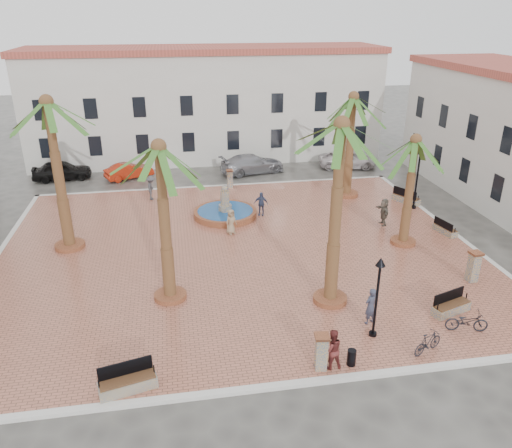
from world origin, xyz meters
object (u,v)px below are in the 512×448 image
Objects in this scene: litter_bin at (352,357)px; car_red at (129,171)px; palm_sw at (160,166)px; pedestrian_fountain_a at (231,222)px; bollard_se at (321,351)px; bollard_n at (230,178)px; bench_ne at (406,199)px; fountain at (225,212)px; car_silver at (252,164)px; pedestrian_north at (151,188)px; cyclist_b at (332,349)px; pedestrian_east at (384,212)px; bicycle_b at (428,342)px; palm_nw at (49,119)px; lamppost_e at (418,168)px; palm_s at (340,146)px; car_white at (348,160)px; bench_se at (451,307)px; bench_s at (128,383)px; palm_e at (414,153)px; palm_ne at (353,110)px; bollard_e at (474,266)px; lamppost_s at (378,284)px; bicycle_a at (467,321)px; bench_e at (445,229)px; cyclist_a at (370,306)px.

car_red reaches higher than litter_bin.
palm_sw is 9.41m from pedestrian_fountain_a.
bollard_se is 20.82m from bollard_n.
palm_sw is 19.75m from bench_ne.
litter_bin is at bearing -78.92° from fountain.
pedestrian_north is at bearing 111.37° from car_silver.
cyclist_b is 12.75m from pedestrian_fountain_a.
cyclist_b is 14.28m from pedestrian_east.
bicycle_b is 12.55m from pedestrian_east.
litter_bin is 0.40× the size of cyclist_b.
palm_nw reaches higher than lamppost_e.
car_white is (7.92, 20.26, -6.72)m from palm_s.
pedestrian_east reaches higher than car_silver.
pedestrian_east reaches higher than bench_se.
bench_s is 8.15m from litter_bin.
palm_sw is at bearing -107.17° from bollard_n.
palm_e is (18.60, -2.63, -1.89)m from palm_nw.
pedestrian_east reaches higher than bollard_n.
car_white is (2.53, 6.99, -5.56)m from palm_ne.
bench_s is at bearing -162.80° from bollard_e.
palm_sw reaches higher than lamppost_s.
car_white reaches higher than litter_bin.
palm_s is 4.98× the size of pedestrian_east.
palm_e reaches higher than pedestrian_east.
bollard_se is at bearing 167.75° from car_white.
pedestrian_east reaches higher than bicycle_a.
litter_bin is at bearing -108.62° from palm_ne.
lamppost_e reaches higher than bicycle_a.
bollard_e is at bearing -172.38° from car_white.
cyclist_b is at bearing -110.90° from palm_ne.
bench_e is 1.12× the size of bicycle_b.
pedestrian_fountain_a is at bearing -139.71° from pedestrian_north.
lamppost_s is (4.50, -13.71, 2.13)m from fountain.
fountain is 0.64× the size of palm_e.
palm_ne reaches higher than bench_e.
bollard_e is at bearing -20.32° from bicycle_a.
palm_ne reaches higher than bench_se.
palm_ne is 17.09m from lamppost_s.
palm_ne is at bearing 43.09° from palm_sw.
fountain is at bearing -124.95° from pedestrian_north.
bench_s is 11.31m from bicycle_b.
palm_ne is 4.22× the size of bicycle_a.
palm_ne is 14.72m from pedestrian_north.
palm_nw is 5.75× the size of bollard_se.
car_white is (16.64, 24.66, 0.22)m from bench_s.
bench_s is at bearing -10.38° from cyclist_a.
palm_s is at bearing -175.47° from bollard_e.
cyclist_a is at bearing 123.20° from bench_e.
bicycle_a is 0.33× the size of car_silver.
litter_bin is 0.12× the size of car_silver.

